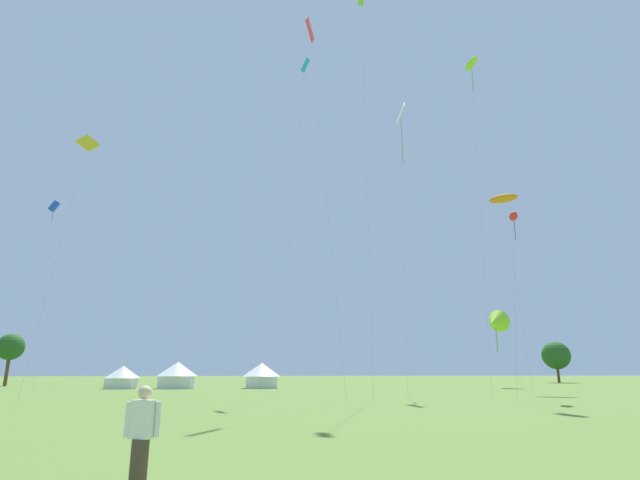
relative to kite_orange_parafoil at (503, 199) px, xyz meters
The scene contains 16 objects.
kite_orange_parafoil is the anchor object (origin of this frame).
kite_red_parafoil 15.91m from the kite_orange_parafoil, 114.87° to the right, with size 3.05×3.06×14.33m.
kite_red_diamond 28.50m from the kite_orange_parafoil, 146.14° to the right, with size 2.78×3.18×29.82m.
kite_cyan_diamond 25.55m from the kite_orange_parafoil, 168.42° to the right, with size 2.75×1.97×33.61m.
kite_lime_parafoil 15.23m from the kite_orange_parafoil, 125.91° to the right, with size 1.82×2.52×31.08m.
kite_blue_box 52.86m from the kite_orange_parafoil, 168.22° to the left, with size 1.58×1.38×22.00m.
kite_lime_delta 16.65m from the kite_orange_parafoil, 75.29° to the left, with size 4.24×3.99×9.45m.
kite_yellow_diamond 41.82m from the kite_orange_parafoil, 162.66° to the right, with size 2.85×1.31×19.95m.
kite_lime_diamond 25.07m from the kite_orange_parafoil, 143.13° to the right, with size 0.43×1.77×34.10m.
kite_white_diamond 14.80m from the kite_orange_parafoil, 161.64° to the right, with size 1.28×2.89×29.25m.
person_spectator 52.82m from the kite_orange_parafoil, 124.17° to the right, with size 0.57×0.34×1.73m.
festival_tent_center 47.30m from the kite_orange_parafoil, 165.02° to the left, with size 3.85×3.85×2.50m.
festival_tent_right 41.88m from the kite_orange_parafoil, 162.61° to the left, with size 4.57×4.57×2.97m.
festival_tent_left 34.04m from the kite_orange_parafoil, 156.77° to the left, with size 4.40×4.40×2.86m.
tree_distant_left 44.30m from the kite_orange_parafoil, 54.41° to the left, with size 4.69×4.69×6.89m.
tree_distant_right 65.87m from the kite_orange_parafoil, 159.23° to the left, with size 3.49×3.49×6.82m.
Camera 1 is at (-3.67, -3.16, 1.97)m, focal length 27.91 mm.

